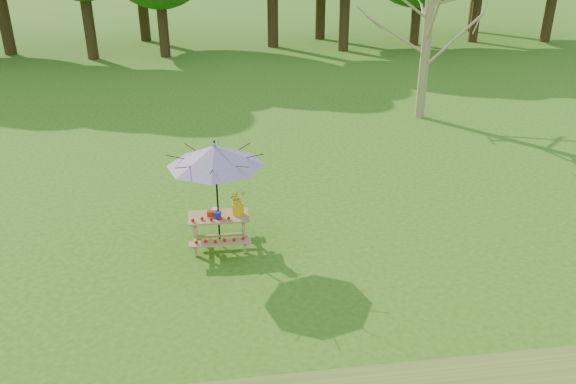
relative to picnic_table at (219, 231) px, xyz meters
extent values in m
plane|color=#366112|center=(-3.67, -1.66, -0.33)|extent=(120.00, 120.00, 0.00)
cylinder|color=olive|center=(7.15, 8.02, 1.86)|extent=(0.30, 0.30, 4.37)
cube|color=#A26949|center=(0.00, 0.00, 0.32)|extent=(1.20, 0.62, 0.04)
cube|color=#A26949|center=(0.00, -0.55, 0.03)|extent=(1.20, 0.22, 0.04)
cube|color=#A26949|center=(0.00, 0.55, 0.03)|extent=(1.20, 0.22, 0.04)
cylinder|color=black|center=(0.00, 0.00, 0.80)|extent=(0.04, 0.04, 2.25)
cone|color=teal|center=(0.00, 0.00, 1.62)|extent=(2.06, 2.06, 0.40)
sphere|color=teal|center=(0.00, 0.00, 1.84)|extent=(0.08, 0.08, 0.08)
cube|color=red|center=(-0.16, 0.03, 0.39)|extent=(0.14, 0.12, 0.10)
cylinder|color=#131BA0|center=(-0.01, -0.11, 0.41)|extent=(0.13, 0.13, 0.13)
cube|color=white|center=(-0.05, 0.20, 0.38)|extent=(0.13, 0.13, 0.07)
cylinder|color=yellow|center=(0.39, 0.01, 0.46)|extent=(0.23, 0.23, 0.23)
imported|color=gold|center=(0.39, 0.01, 0.69)|extent=(0.38, 0.36, 0.35)
camera|label=1|loc=(-0.01, -10.05, 5.41)|focal=35.00mm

